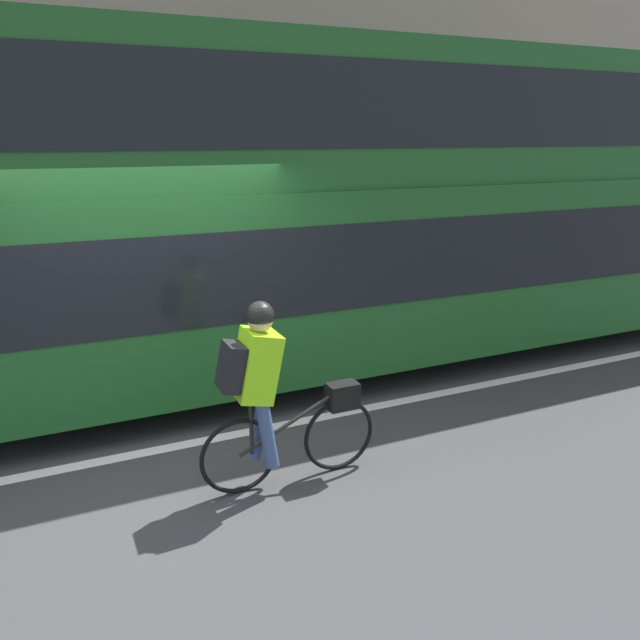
{
  "coord_description": "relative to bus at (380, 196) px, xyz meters",
  "views": [
    {
      "loc": [
        -0.84,
        -5.0,
        2.76
      ],
      "look_at": [
        1.61,
        0.35,
        1.0
      ],
      "focal_mm": 35.0,
      "sensor_mm": 36.0,
      "label": 1
    }
  ],
  "objects": [
    {
      "name": "bus",
      "position": [
        0.0,
        0.0,
        0.0
      ],
      "size": [
        10.5,
        2.6,
        3.67
      ],
      "color": "black",
      "rests_on": "ground_plane"
    },
    {
      "name": "road_center_line",
      "position": [
        -3.02,
        -1.43,
        -2.03
      ],
      "size": [
        50.0,
        0.14,
        0.01
      ],
      "primitive_type": "cube",
      "color": "silver",
      "rests_on": "ground_plane"
    },
    {
      "name": "sidewalk_curb",
      "position": [
        -3.02,
        3.29,
        -1.97
      ],
      "size": [
        60.0,
        2.29,
        0.13
      ],
      "color": "#A8A399",
      "rests_on": "ground_plane"
    },
    {
      "name": "street_sign_post",
      "position": [
        -2.17,
        3.17,
        -0.55
      ],
      "size": [
        0.36,
        0.09,
        2.42
      ],
      "color": "#59595B",
      "rests_on": "sidewalk_curb"
    },
    {
      "name": "ground_plane",
      "position": [
        -3.02,
        -1.67,
        -2.04
      ],
      "size": [
        80.0,
        80.0,
        0.0
      ],
      "primitive_type": "plane",
      "color": "#38383A"
    },
    {
      "name": "cyclist_on_bike",
      "position": [
        -2.33,
        -2.41,
        -1.19
      ],
      "size": [
        1.52,
        0.32,
        1.56
      ],
      "color": "black",
      "rests_on": "ground_plane"
    }
  ]
}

